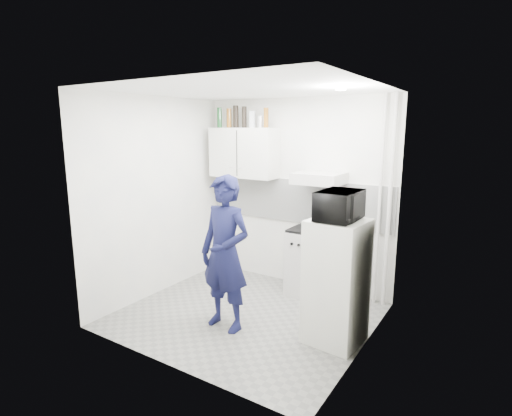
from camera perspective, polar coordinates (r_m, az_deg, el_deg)
The scene contains 24 objects.
floor at distance 4.94m, azimuth -1.41°, elevation -15.02°, with size 2.80×2.80×0.00m, color #5A5955.
ceiling at distance 4.45m, azimuth -1.58°, elevation 16.58°, with size 2.80×2.80×0.00m, color white.
wall_back at distance 5.58m, azimuth 5.71°, elevation 2.06°, with size 2.80×2.80×0.00m, color silver.
wall_left at distance 5.41m, azimuth -13.88°, elevation 1.50°, with size 2.60×2.60×0.00m, color silver.
wall_right at distance 3.93m, azimuth 15.71°, elevation -2.24°, with size 2.60×2.60×0.00m, color silver.
person at distance 4.37m, azimuth -4.43°, elevation -6.50°, with size 0.62×0.41×1.71m, color black.
stove at distance 5.41m, azimuth 7.87°, elevation -7.72°, with size 0.54×0.54×0.87m, color #BCB8B2.
fridge at distance 4.24m, azimuth 11.40°, elevation -10.27°, with size 0.54×0.54×1.30m, color silver.
stove_top at distance 5.29m, azimuth 8.00°, elevation -3.08°, with size 0.52×0.52×0.03m, color black.
saucepan at distance 5.29m, azimuth 7.63°, elevation -2.34°, with size 0.17×0.17×0.10m, color silver.
microwave at distance 4.01m, azimuth 11.84°, elevation 0.36°, with size 0.36×0.53×0.29m, color black.
bottle_a at distance 5.99m, azimuth -5.24°, elevation 12.72°, with size 0.07×0.07×0.29m, color #144C1E.
bottle_b at distance 5.89m, azimuth -3.88°, elevation 12.68°, with size 0.07×0.07×0.27m, color brown.
bottle_c at distance 5.82m, azimuth -2.90°, elevation 12.90°, with size 0.07×0.07×0.31m, color black.
bottle_d at distance 5.74m, azimuth -1.69°, elevation 12.84°, with size 0.07×0.07×0.29m, color black.
canister_a at distance 5.66m, azimuth -0.56°, elevation 12.54°, with size 0.09×0.09×0.23m, color #B2B7BC.
canister_b at distance 5.59m, azimuth 0.57°, elevation 12.21°, with size 0.08×0.08×0.16m, color silver.
bottle_e at distance 5.54m, azimuth 1.45°, elevation 12.77°, with size 0.07×0.07×0.27m, color brown.
upper_cabinet at distance 5.75m, azimuth -1.73°, elevation 7.90°, with size 1.00×0.35×0.70m, color silver.
range_hood at distance 5.13m, azimuth 8.99°, elevation 4.21°, with size 0.60×0.50×0.14m, color #BCB8B2.
backsplash at distance 5.58m, azimuth 5.62°, elevation 1.03°, with size 2.74×0.03×0.60m, color white.
pipe_a at distance 5.06m, azimuth 18.52°, elevation 0.57°, with size 0.05×0.05×2.60m, color #BCB8B2.
pipe_b at distance 5.09m, azimuth 17.22°, elevation 0.71°, with size 0.04×0.04×2.60m, color #BCB8B2.
ceiling_spot_fixture at distance 4.16m, azimuth 12.04°, elevation 16.29°, with size 0.10×0.10×0.02m, color white.
Camera 1 is at (2.48, -3.67, 2.19)m, focal length 28.00 mm.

